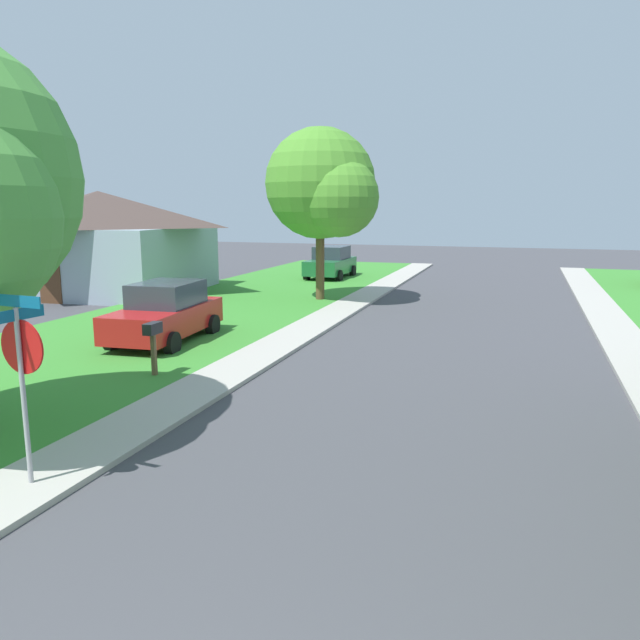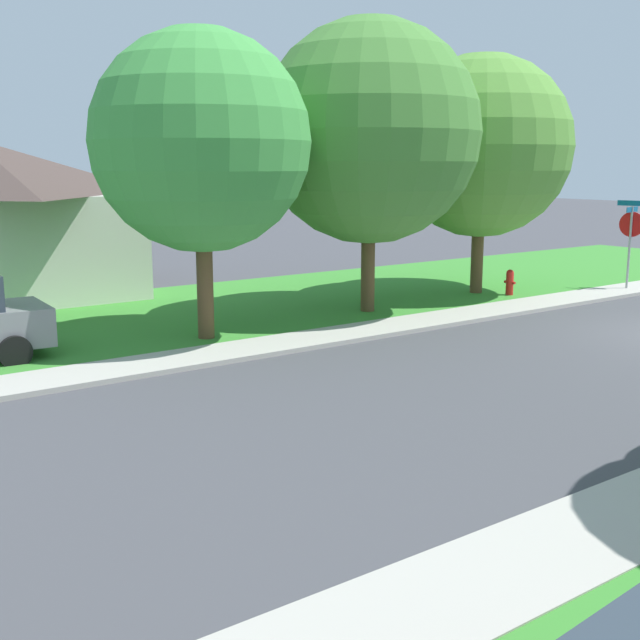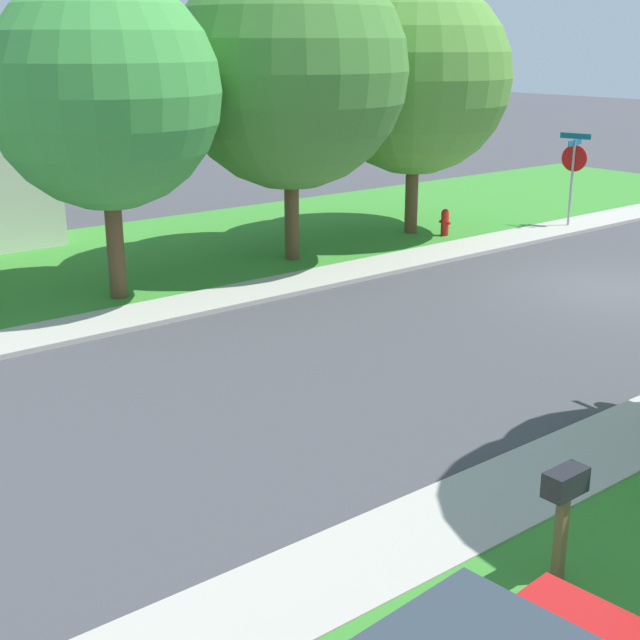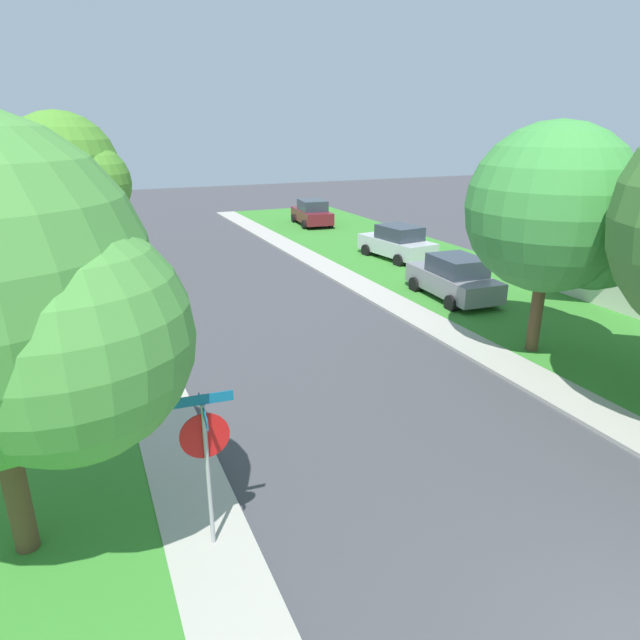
% 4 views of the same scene
% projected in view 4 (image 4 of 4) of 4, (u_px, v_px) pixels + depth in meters
% --- Properties ---
extents(sidewalk_east, '(1.40, 56.00, 0.10)m').
position_uv_depth(sidewalk_east, '(435.00, 326.00, 18.61)').
color(sidewalk_east, '#ADA89E').
rests_on(sidewalk_east, ground).
extents(lawn_east, '(8.00, 56.00, 0.08)m').
position_uv_depth(lawn_east, '(540.00, 308.00, 20.41)').
color(lawn_east, '#38842D').
rests_on(lawn_east, ground).
extents(sidewalk_west, '(1.40, 56.00, 0.10)m').
position_uv_depth(sidewalk_west, '(150.00, 374.00, 15.03)').
color(sidewalk_west, '#ADA89E').
rests_on(sidewalk_west, ground).
extents(stop_sign_far_corner, '(0.92, 0.92, 2.77)m').
position_uv_depth(stop_sign_far_corner, '(206.00, 446.00, 8.32)').
color(stop_sign_far_corner, '#9E9EA3').
rests_on(stop_sign_far_corner, ground).
extents(car_silver_kerbside_mid, '(2.44, 4.49, 1.76)m').
position_uv_depth(car_silver_kerbside_mid, '(397.00, 243.00, 27.66)').
color(car_silver_kerbside_mid, silver).
rests_on(car_silver_kerbside_mid, ground).
extents(car_grey_far_down_street, '(2.24, 4.40, 1.76)m').
position_uv_depth(car_grey_far_down_street, '(454.00, 278.00, 21.28)').
color(car_grey_far_down_street, gray).
rests_on(car_grey_far_down_street, ground).
extents(car_red_behind_trees, '(2.30, 4.43, 1.76)m').
position_uv_depth(car_red_behind_trees, '(13.00, 343.00, 14.96)').
color(car_red_behind_trees, red).
rests_on(car_red_behind_trees, ground).
extents(car_green_across_road, '(2.04, 4.30, 1.76)m').
position_uv_depth(car_green_across_road, '(33.00, 236.00, 29.34)').
color(car_green_across_road, '#1E6033').
rests_on(car_green_across_road, ground).
extents(car_maroon_driveway_right, '(2.40, 4.47, 1.76)m').
position_uv_depth(car_maroon_driveway_right, '(312.00, 213.00, 37.01)').
color(car_maroon_driveway_right, maroon).
rests_on(car_maroon_driveway_right, ground).
extents(tree_sidewalk_mid, '(5.04, 4.69, 6.66)m').
position_uv_depth(tree_sidewalk_mid, '(562.00, 214.00, 15.15)').
color(tree_sidewalk_mid, brown).
rests_on(tree_sidewalk_mid, ground).
extents(tree_sidewalk_near, '(4.83, 4.49, 7.08)m').
position_uv_depth(tree_sidewalk_near, '(69.00, 173.00, 22.03)').
color(tree_sidewalk_near, brown).
rests_on(tree_sidewalk_near, ground).
extents(mailbox, '(0.25, 0.48, 1.31)m').
position_uv_depth(mailbox, '(90.00, 376.00, 12.69)').
color(mailbox, brown).
rests_on(mailbox, ground).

